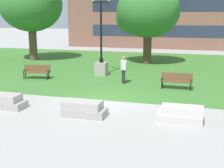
{
  "coord_description": "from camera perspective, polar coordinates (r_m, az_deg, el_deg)",
  "views": [
    {
      "loc": [
        4.34,
        -14.41,
        4.26
      ],
      "look_at": [
        0.67,
        -1.4,
        1.2
      ],
      "focal_mm": 50.0,
      "sensor_mm": 36.0,
      "label": 1
    }
  ],
  "objects": [
    {
      "name": "park_bench_near_right",
      "position": [
        18.3,
        11.72,
        0.75
      ],
      "size": [
        1.8,
        0.53,
        0.9
      ],
      "color": "brown",
      "rests_on": "grass_lawn"
    },
    {
      "name": "tree_far_right",
      "position": [
        27.03,
        6.5,
        13.03
      ],
      "size": [
        5.57,
        5.31,
        6.74
      ],
      "color": "#4C3823",
      "rests_on": "grass_lawn"
    },
    {
      "name": "concrete_block_right",
      "position": [
        12.87,
        12.48,
        -5.44
      ],
      "size": [
        1.81,
        0.9,
        0.64
      ],
      "color": "#BCB7B2",
      "rests_on": "ground"
    },
    {
      "name": "tree_near_left",
      "position": [
        30.03,
        -14.72,
        13.68
      ],
      "size": [
        5.95,
        5.67,
        7.43
      ],
      "color": "brown",
      "rests_on": "grass_lawn"
    },
    {
      "name": "concrete_block_left",
      "position": [
        13.34,
        -5.19,
        -4.54
      ],
      "size": [
        1.85,
        0.9,
        0.64
      ],
      "color": "#9E9991",
      "rests_on": "ground"
    },
    {
      "name": "building_facade_distant",
      "position": [
        39.04,
        11.57,
        14.13
      ],
      "size": [
        27.45,
        1.03,
        10.76
      ],
      "color": "brown",
      "rests_on": "ground"
    },
    {
      "name": "ground_plane",
      "position": [
        15.64,
        -0.98,
        -3.05
      ],
      "size": [
        140.0,
        140.0,
        0.0
      ],
      "primitive_type": "plane",
      "color": "#A3A09B"
    },
    {
      "name": "park_bench_far_left",
      "position": [
        21.35,
        -13.61,
        2.35
      ],
      "size": [
        1.86,
        0.79,
        0.9
      ],
      "color": "brown",
      "rests_on": "grass_lawn"
    },
    {
      "name": "lamp_post_left",
      "position": [
        21.85,
        -1.97,
        4.48
      ],
      "size": [
        1.32,
        0.8,
        5.48
      ],
      "color": "gray",
      "rests_on": "grass_lawn"
    },
    {
      "name": "grass_lawn",
      "position": [
        25.15,
        5.58,
        2.96
      ],
      "size": [
        40.0,
        20.0,
        0.02
      ],
      "primitive_type": "cube",
      "color": "#3D752D",
      "rests_on": "ground"
    },
    {
      "name": "concrete_block_center",
      "position": [
        15.25,
        -19.08,
        -2.99
      ],
      "size": [
        1.9,
        0.9,
        0.64
      ],
      "color": "#9E9991",
      "rests_on": "ground"
    },
    {
      "name": "person_bystander_near_lawn",
      "position": [
        19.23,
        2.13,
        2.93
      ],
      "size": [
        0.45,
        0.58,
        1.71
      ],
      "color": "#28282D",
      "rests_on": "grass_lawn"
    }
  ]
}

